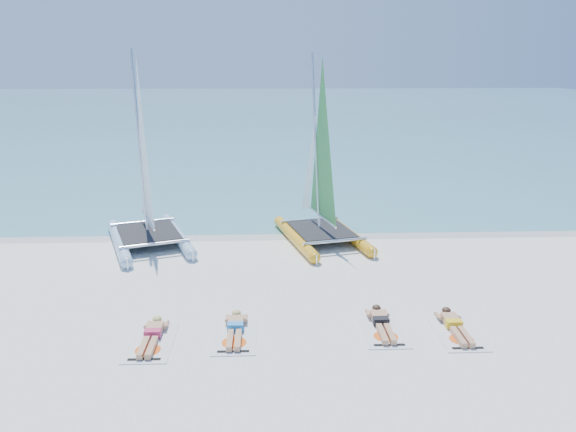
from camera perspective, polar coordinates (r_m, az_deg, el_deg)
name	(u,v)px	position (r m, az deg, el deg)	size (l,w,h in m)	color
ground	(257,295)	(15.40, -3.16, -7.98)	(140.00, 140.00, 0.00)	white
sea	(264,108)	(77.37, -2.47, 10.89)	(140.00, 115.00, 0.01)	#73B1BF
wet_sand_strip	(259,234)	(20.56, -2.94, -1.87)	(140.00, 1.40, 0.01)	beige
catamaran_blue	(145,186)	(19.67, -14.33, 2.97)	(3.92, 5.49, 6.80)	#A5B8D9
catamaran_yellow	(318,180)	(19.79, 3.04, 3.68)	(3.40, 5.34, 6.63)	#EFA619
towel_a	(151,343)	(13.28, -13.74, -12.40)	(1.00, 1.85, 0.02)	silver
sunbather_a	(152,334)	(13.40, -13.61, -11.61)	(0.37, 1.73, 0.26)	tan
towel_b	(235,336)	(13.27, -5.41, -12.01)	(1.00, 1.85, 0.02)	silver
sunbather_b	(235,328)	(13.39, -5.38, -11.22)	(0.37, 1.73, 0.26)	tan
towel_c	(383,330)	(13.66, 9.60, -11.34)	(1.00, 1.85, 0.02)	silver
sunbather_c	(381,322)	(13.78, 9.46, -10.58)	(0.37, 1.73, 0.26)	tan
towel_d	(457,333)	(13.92, 16.76, -11.28)	(1.00, 1.85, 0.02)	silver
sunbather_d	(454,325)	(14.03, 16.54, -10.54)	(0.37, 1.73, 0.26)	tan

